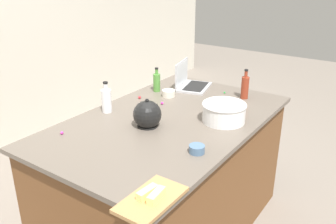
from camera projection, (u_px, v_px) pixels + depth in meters
island_counter at (168, 177)px, 2.58m from camera, size 1.75×1.08×0.90m
laptop at (190, 82)px, 3.00m from camera, size 0.36×0.30×0.22m
mixing_bowl_large at (224, 112)px, 2.35m from camera, size 0.29×0.29×0.13m
bottle_soy at (245, 87)px, 2.75m from camera, size 0.06×0.06×0.23m
bottle_vinegar at (106, 100)px, 2.50m from camera, size 0.07×0.07×0.22m
bottle_olive at (157, 82)px, 2.91m from camera, size 0.06×0.06×0.19m
kettle at (147, 115)px, 2.28m from camera, size 0.21×0.18×0.20m
cutting_board at (151, 200)px, 1.58m from camera, size 0.33×0.19×0.02m
butter_stick_left at (156, 195)px, 1.56m from camera, size 0.11×0.05×0.04m
butter_stick_right at (147, 192)px, 1.58m from camera, size 0.11×0.05×0.04m
ramekin_small at (197, 149)px, 1.98m from camera, size 0.09×0.09×0.04m
ramekin_medium at (169, 93)px, 2.81m from camera, size 0.10×0.10×0.05m
candy_0 at (224, 93)px, 2.88m from camera, size 0.01×0.01×0.01m
candy_1 at (140, 97)px, 2.77m from camera, size 0.02×0.02×0.02m
candy_2 at (162, 103)px, 2.66m from camera, size 0.02×0.02×0.02m
candy_3 at (62, 133)px, 2.19m from camera, size 0.02×0.02×0.02m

